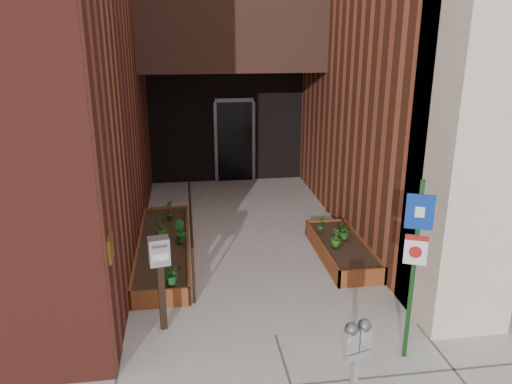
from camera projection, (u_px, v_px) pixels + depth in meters
name	position (u px, v px, depth m)	size (l,w,h in m)	color
ground	(276.00, 336.00, 6.66)	(80.00, 80.00, 0.00)	#9E9991
planter_left	(164.00, 249.00, 8.95)	(0.90, 3.60, 0.30)	brown
planter_right	(342.00, 250.00, 8.90)	(0.80, 2.20, 0.30)	brown
handrail	(191.00, 217.00, 8.78)	(0.04, 3.34, 0.90)	black
parking_meter	(357.00, 347.00, 4.79)	(0.30, 0.18, 1.28)	#B1B1B3
sign_post	(415.00, 253.00, 5.80)	(0.30, 0.14, 2.30)	#133614
payment_dropbox	(160.00, 264.00, 6.53)	(0.30, 0.24, 1.34)	black
shrub_left_a	(172.00, 273.00, 7.37)	(0.29, 0.29, 0.32)	#1B5F1F
shrub_left_b	(180.00, 231.00, 8.78)	(0.22, 0.22, 0.40)	#19571A
shrub_left_c	(160.00, 227.00, 9.01)	(0.21, 0.21, 0.37)	#285518
shrub_left_d	(169.00, 210.00, 9.86)	(0.20, 0.20, 0.38)	#1C5B1A
shrub_right_a	(336.00, 237.00, 8.61)	(0.19, 0.19, 0.33)	#285C1A
shrub_right_b	(321.00, 223.00, 9.26)	(0.17, 0.17, 0.33)	#1D5F1B
shrub_right_c	(344.00, 230.00, 8.93)	(0.30, 0.30, 0.33)	#235D1A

